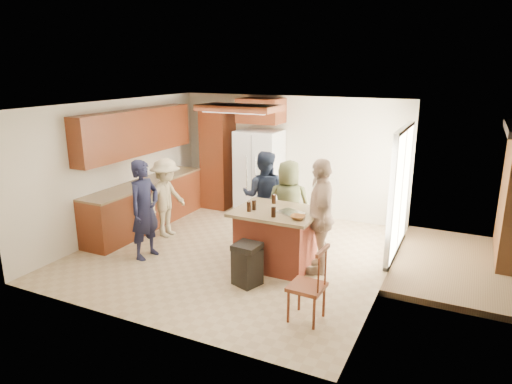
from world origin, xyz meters
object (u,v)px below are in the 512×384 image
at_px(person_counter, 166,198).
at_px(kitchen_island, 276,238).
at_px(person_front_left, 145,210).
at_px(trash_bin, 247,264).
at_px(person_behind_right, 288,205).
at_px(person_side_right, 320,216).
at_px(spindle_chair, 308,287).
at_px(refrigerator, 259,173).
at_px(person_behind_left, 264,196).

height_order(person_counter, kitchen_island, person_counter).
xyz_separation_m(person_front_left, trash_bin, (1.96, -0.17, -0.51)).
bearing_deg(person_counter, person_behind_right, -77.82).
xyz_separation_m(person_behind_right, person_side_right, (0.77, -0.64, 0.11)).
xyz_separation_m(kitchen_island, trash_bin, (-0.12, -0.78, -0.16)).
bearing_deg(person_behind_right, person_side_right, 121.83).
xyz_separation_m(person_counter, spindle_chair, (3.36, -1.67, -0.28)).
xyz_separation_m(refrigerator, spindle_chair, (2.38, -3.62, -0.45)).
relative_size(person_behind_left, trash_bin, 2.61).
relative_size(person_behind_left, person_counter, 1.12).
height_order(person_side_right, trash_bin, person_side_right).
distance_m(refrigerator, kitchen_island, 2.72).
relative_size(person_front_left, person_behind_right, 1.05).
bearing_deg(person_behind_right, person_behind_left, -39.04).
distance_m(person_front_left, person_side_right, 2.85).
bearing_deg(kitchen_island, person_behind_left, 124.26).
height_order(person_behind_left, person_counter, person_behind_left).
bearing_deg(person_counter, refrigerator, -24.91).
bearing_deg(spindle_chair, person_counter, 153.58).
distance_m(person_front_left, refrigerator, 2.99).
bearing_deg(person_side_right, refrigerator, -155.26).
height_order(person_counter, refrigerator, refrigerator).
distance_m(person_counter, trash_bin, 2.55).
relative_size(person_front_left, person_counter, 1.12).
height_order(refrigerator, kitchen_island, refrigerator).
height_order(person_side_right, person_counter, person_side_right).
xyz_separation_m(person_counter, trash_bin, (2.24, -1.13, -0.42)).
bearing_deg(person_side_right, person_counter, -112.89).
relative_size(person_front_left, person_behind_left, 1.00).
distance_m(person_counter, kitchen_island, 2.40).
bearing_deg(person_behind_left, refrigerator, -75.56).
height_order(person_front_left, person_behind_right, person_front_left).
relative_size(person_counter, refrigerator, 0.82).
height_order(person_front_left, trash_bin, person_front_left).
height_order(person_front_left, spindle_chair, person_front_left).
distance_m(person_side_right, refrigerator, 2.99).
bearing_deg(person_counter, person_behind_left, -67.95).
distance_m(person_counter, spindle_chair, 3.77).
xyz_separation_m(person_front_left, spindle_chair, (3.08, -0.71, -0.37)).
xyz_separation_m(person_behind_left, person_counter, (-1.69, -0.63, -0.09)).
relative_size(person_behind_right, person_side_right, 0.88).
xyz_separation_m(person_side_right, spindle_chair, (0.33, -1.45, -0.44)).
height_order(person_behind_right, person_side_right, person_side_right).
relative_size(person_front_left, refrigerator, 0.92).
height_order(person_behind_left, person_behind_right, person_behind_left).
distance_m(person_front_left, person_behind_left, 2.12).
distance_m(person_side_right, person_counter, 3.04).
distance_m(person_behind_left, trash_bin, 1.91).
relative_size(person_behind_left, person_side_right, 0.92).
bearing_deg(spindle_chair, person_behind_right, 117.90).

